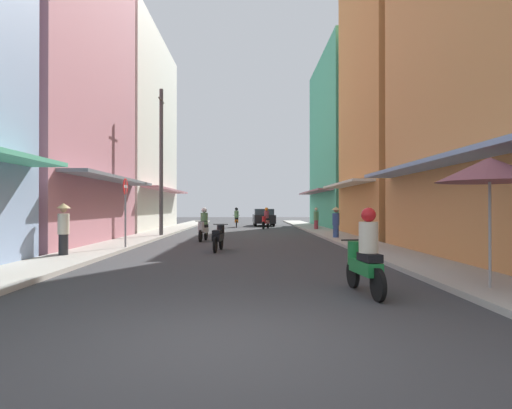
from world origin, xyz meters
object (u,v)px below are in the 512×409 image
at_px(pedestrian_midway, 336,221).
at_px(street_sign_no_entry, 125,204).
at_px(motorbike_orange, 236,218).
at_px(pedestrian_far, 63,227).
at_px(motorbike_green, 365,256).
at_px(pedestrian_foreground, 316,219).
at_px(utility_pole, 161,162).
at_px(motorbike_silver, 203,226).
at_px(motorbike_black, 219,237).
at_px(parked_car, 264,217).
at_px(vendor_umbrella, 490,170).
at_px(motorbike_red, 266,219).

relative_size(pedestrian_midway, street_sign_no_entry, 0.61).
xyz_separation_m(motorbike_orange, pedestrian_far, (-4.68, -20.85, 0.26)).
xyz_separation_m(motorbike_green, pedestrian_midway, (2.10, 13.10, 0.21)).
relative_size(pedestrian_foreground, utility_pole, 0.20).
xyz_separation_m(motorbike_green, utility_pole, (-6.77, 15.05, 3.30)).
bearing_deg(motorbike_silver, utility_pole, 134.17).
height_order(motorbike_green, utility_pole, utility_pole).
height_order(motorbike_silver, motorbike_black, motorbike_silver).
height_order(parked_car, pedestrian_midway, pedestrian_midway).
height_order(motorbike_silver, street_sign_no_entry, street_sign_no_entry).
distance_m(motorbike_green, vendor_umbrella, 2.77).
bearing_deg(street_sign_no_entry, motorbike_black, -4.45).
distance_m(parked_car, street_sign_no_entry, 21.72).
bearing_deg(motorbike_black, vendor_umbrella, -55.06).
distance_m(motorbike_red, utility_pole, 11.32).
bearing_deg(pedestrian_midway, motorbike_orange, 111.52).
bearing_deg(vendor_umbrella, pedestrian_midway, 90.83).
bearing_deg(motorbike_orange, motorbike_green, -83.21).
bearing_deg(pedestrian_foreground, parked_car, 113.08).
bearing_deg(parked_car, motorbike_orange, -130.15).
xyz_separation_m(motorbike_silver, parked_car, (3.37, 16.59, 0.04)).
relative_size(pedestrian_midway, utility_pole, 0.21).
xyz_separation_m(pedestrian_far, street_sign_no_entry, (1.15, 2.60, 0.75)).
height_order(motorbike_silver, vendor_umbrella, vendor_umbrella).
distance_m(motorbike_silver, pedestrian_foreground, 11.08).
xyz_separation_m(motorbike_red, pedestrian_far, (-6.93, -18.60, 0.26)).
height_order(motorbike_silver, pedestrian_midway, pedestrian_midway).
distance_m(motorbike_orange, pedestrian_foreground, 7.52).
xyz_separation_m(motorbike_red, pedestrian_midway, (2.99, -11.05, 0.21)).
bearing_deg(motorbike_red, pedestrian_midway, -74.84).
distance_m(motorbike_black, parked_car, 21.31).
distance_m(motorbike_silver, vendor_umbrella, 14.17).
relative_size(pedestrian_far, vendor_umbrella, 0.69).
height_order(motorbike_red, pedestrian_midway, pedestrian_midway).
relative_size(motorbike_black, utility_pole, 0.23).
height_order(motorbike_red, street_sign_no_entry, street_sign_no_entry).
xyz_separation_m(motorbike_silver, vendor_umbrella, (6.55, -12.47, 1.56)).
bearing_deg(street_sign_no_entry, parked_car, 74.56).
bearing_deg(motorbike_red, motorbike_green, -87.87).
height_order(motorbike_silver, parked_car, motorbike_silver).
height_order(motorbike_red, utility_pole, utility_pole).
bearing_deg(vendor_umbrella, motorbike_red, 97.51).
bearing_deg(vendor_umbrella, motorbike_orange, 101.63).
bearing_deg(motorbike_green, street_sign_no_entry, 129.30).
distance_m(pedestrian_midway, vendor_umbrella, 13.17).
distance_m(pedestrian_far, pedestrian_foreground, 18.79).
bearing_deg(motorbike_orange, utility_pole, -107.74).
bearing_deg(motorbike_green, motorbike_orange, 96.79).
distance_m(motorbike_red, street_sign_no_entry, 17.04).
bearing_deg(motorbike_black, motorbike_red, 81.86).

